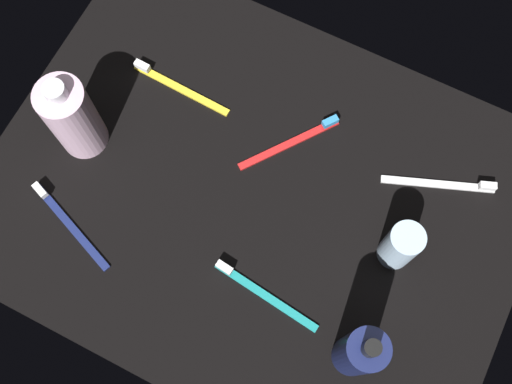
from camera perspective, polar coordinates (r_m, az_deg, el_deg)
The scene contains 9 objects.
ground_plane at distance 101.00cm, azimuth 0.00°, elevation -0.61°, with size 84.00×64.00×1.20cm, color black.
lotion_bottle at distance 88.94cm, azimuth 9.27°, elevation -14.05°, with size 5.71×5.71×19.06cm.
bodywash_bottle at distance 100.41cm, azimuth -16.16°, elevation 6.45°, with size 7.45×7.45×17.78cm.
deodorant_stick at distance 95.37cm, azimuth 12.84°, elevation -4.73°, with size 5.09×5.09×10.62cm, color silver.
toothbrush_teal at distance 96.53cm, azimuth 0.35°, elevation -8.93°, with size 18.02×3.28×2.10cm.
toothbrush_red at distance 103.23cm, azimuth 3.53°, elevation 4.67°, with size 11.69×15.17×2.10cm.
toothbrush_navy at distance 103.07cm, azimuth -16.65°, elevation -2.51°, with size 17.22×7.60×2.10cm.
toothbrush_yellow at distance 107.97cm, azimuth -7.24°, elevation 9.48°, with size 18.04×2.02×2.10cm.
toothbrush_white at distance 104.85cm, azimuth 16.63°, elevation 0.69°, with size 17.23×7.60×2.10cm.
Camera 1 is at (13.10, -26.10, 96.08)cm, focal length 44.58 mm.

